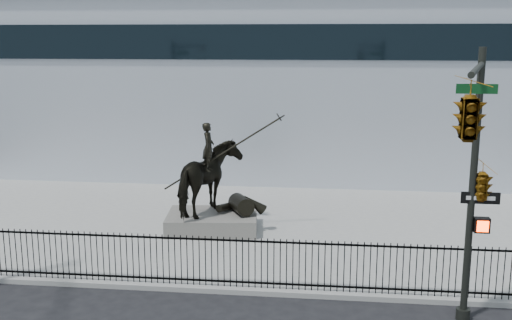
# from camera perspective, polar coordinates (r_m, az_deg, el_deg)

# --- Properties ---
(ground) EXTENTS (120.00, 120.00, 0.00)m
(ground) POSITION_cam_1_polar(r_m,az_deg,el_deg) (16.77, -5.57, -13.95)
(ground) COLOR black
(ground) RESTS_ON ground
(plaza) EXTENTS (30.00, 12.00, 0.15)m
(plaza) POSITION_cam_1_polar(r_m,az_deg,el_deg) (23.15, -1.94, -6.36)
(plaza) COLOR gray
(plaza) RESTS_ON ground
(building) EXTENTS (44.00, 14.00, 9.00)m
(building) POSITION_cam_1_polar(r_m,az_deg,el_deg) (35.03, 1.17, 7.17)
(building) COLOR silver
(building) RESTS_ON ground
(picket_fence) EXTENTS (22.10, 0.10, 1.50)m
(picket_fence) POSITION_cam_1_polar(r_m,az_deg,el_deg) (17.54, -4.77, -9.54)
(picket_fence) COLOR black
(picket_fence) RESTS_ON plaza
(statue_plinth) EXTENTS (3.53, 2.62, 0.62)m
(statue_plinth) POSITION_cam_1_polar(r_m,az_deg,el_deg) (22.53, -4.19, -5.87)
(statue_plinth) COLOR #5F5C57
(statue_plinth) RESTS_ON plaza
(equestrian_statue) EXTENTS (4.23, 2.84, 3.60)m
(equestrian_statue) POSITION_cam_1_polar(r_m,az_deg,el_deg) (22.10, -4.09, -1.88)
(equestrian_statue) COLOR black
(equestrian_statue) RESTS_ON statue_plinth
(traffic_signal_right) EXTENTS (2.17, 6.86, 7.00)m
(traffic_signal_right) POSITION_cam_1_polar(r_m,az_deg,el_deg) (13.37, 20.18, 0.68)
(traffic_signal_right) COLOR black
(traffic_signal_right) RESTS_ON ground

